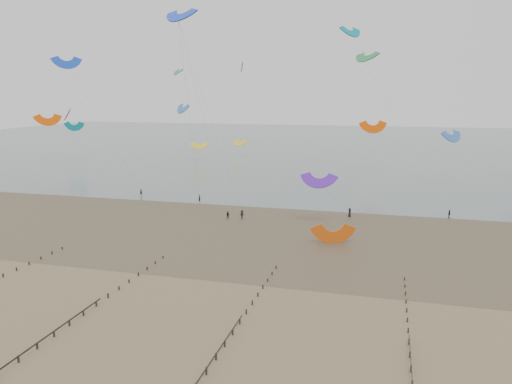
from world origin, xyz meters
TOP-DOWN VIEW (x-y plane):
  - ground at (0.00, 0.00)m, footprint 500.00×500.00m
  - sea_and_shore at (-4.08, 34.40)m, footprint 500.00×665.00m
  - groynes at (4.00, -19.05)m, footprint 72.16×50.16m
  - kitesurfer_lead at (-23.45, 51.87)m, footprint 0.77×0.74m
  - kitesurfers at (21.05, 47.48)m, footprint 107.06×18.29m
  - grounded_kite at (10.58, 27.09)m, footprint 7.62×6.66m
  - kites_airborne at (-2.67, 92.53)m, footprint 218.20×109.76m

SIDE VIEW (x-z plane):
  - ground at x=0.00m, z-range 0.00..0.00m
  - grounded_kite at x=10.58m, z-range -1.78..1.78m
  - sea_and_shore at x=-4.08m, z-range -0.01..0.02m
  - groynes at x=4.00m, z-range -0.03..0.97m
  - kitesurfer_lead at x=-23.45m, z-range 0.00..1.78m
  - kitesurfers at x=21.05m, z-range -0.03..1.85m
  - kites_airborne at x=-2.67m, z-range -1.39..38.85m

